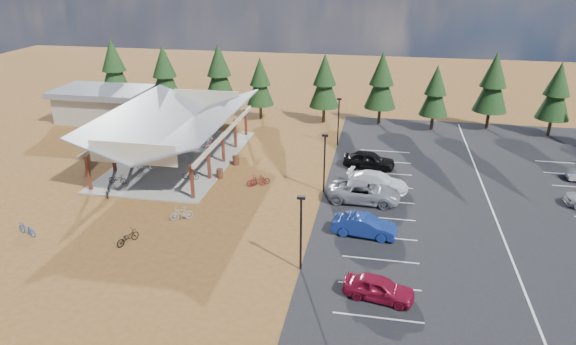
{
  "coord_description": "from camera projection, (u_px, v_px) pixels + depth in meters",
  "views": [
    {
      "loc": [
        9.4,
        -37.5,
        18.28
      ],
      "look_at": [
        1.98,
        1.65,
        1.68
      ],
      "focal_mm": 32.0,
      "sensor_mm": 36.0,
      "label": 1
    }
  ],
  "objects": [
    {
      "name": "bike_0",
      "position": [
        117.0,
        179.0,
        44.75
      ],
      "size": [
        1.74,
        0.66,
        0.91
      ],
      "primitive_type": "imported",
      "rotation": [
        0.0,
        0.0,
        1.53
      ],
      "color": "black",
      "rests_on": "concrete_pad"
    },
    {
      "name": "trash_bin_0",
      "position": [
        220.0,
        174.0,
        46.13
      ],
      "size": [
        0.6,
        0.6,
        0.9
      ],
      "primitive_type": "cylinder",
      "color": "#4E291C",
      "rests_on": "ground"
    },
    {
      "name": "bike_10",
      "position": [
        27.0,
        229.0,
        36.6
      ],
      "size": [
        1.94,
        1.23,
        0.96
      ],
      "primitive_type": "imported",
      "rotation": [
        0.0,
        0.0,
        4.36
      ],
      "color": "#194C9C",
      "rests_on": "ground"
    },
    {
      "name": "pine_2",
      "position": [
        219.0,
        72.0,
        62.91
      ],
      "size": [
        3.87,
        3.87,
        9.01
      ],
      "color": "#382314",
      "rests_on": "ground"
    },
    {
      "name": "bike_8",
      "position": [
        108.0,
        192.0,
        42.65
      ],
      "size": [
        1.09,
        1.65,
        0.82
      ],
      "primitive_type": "imported",
      "rotation": [
        0.0,
        0.0,
        0.39
      ],
      "color": "black",
      "rests_on": "ground"
    },
    {
      "name": "car_1",
      "position": [
        364.0,
        226.0,
        36.41
      ],
      "size": [
        4.73,
        2.13,
        1.51
      ],
      "primitive_type": "imported",
      "rotation": [
        0.0,
        0.0,
        1.45
      ],
      "color": "navy",
      "rests_on": "asphalt_lot"
    },
    {
      "name": "trash_bin_1",
      "position": [
        236.0,
        160.0,
        49.18
      ],
      "size": [
        0.6,
        0.6,
        0.9
      ],
      "primitive_type": "cylinder",
      "color": "#4E291C",
      "rests_on": "ground"
    },
    {
      "name": "bike_5",
      "position": [
        184.0,
        157.0,
        49.63
      ],
      "size": [
        1.75,
        0.93,
        1.01
      ],
      "primitive_type": "imported",
      "rotation": [
        0.0,
        0.0,
        1.29
      ],
      "color": "#92949A",
      "rests_on": "concrete_pad"
    },
    {
      "name": "bike_1",
      "position": [
        146.0,
        165.0,
        47.58
      ],
      "size": [
        1.71,
        0.85,
        0.99
      ],
      "primitive_type": "imported",
      "rotation": [
        0.0,
        0.0,
        1.81
      ],
      "color": "gray",
      "rests_on": "concrete_pad"
    },
    {
      "name": "car_3",
      "position": [
        378.0,
        181.0,
        43.71
      ],
      "size": [
        5.51,
        3.12,
        1.51
      ],
      "primitive_type": "imported",
      "rotation": [
        0.0,
        0.0,
        1.37
      ],
      "color": "white",
      "rests_on": "asphalt_lot"
    },
    {
      "name": "concrete_pad",
      "position": [
        179.0,
        159.0,
        50.71
      ],
      "size": [
        10.6,
        18.6,
        0.1
      ],
      "primitive_type": "cube",
      "color": "gray",
      "rests_on": "ground"
    },
    {
      "name": "lamp_post_1",
      "position": [
        325.0,
        159.0,
        42.47
      ],
      "size": [
        0.5,
        0.25,
        5.14
      ],
      "color": "black",
      "rests_on": "ground"
    },
    {
      "name": "pine_5",
      "position": [
        382.0,
        81.0,
        59.39
      ],
      "size": [
        3.7,
        3.7,
        8.62
      ],
      "color": "#382314",
      "rests_on": "ground"
    },
    {
      "name": "car_4",
      "position": [
        369.0,
        160.0,
        48.19
      ],
      "size": [
        4.91,
        2.3,
        1.63
      ],
      "primitive_type": "imported",
      "rotation": [
        0.0,
        0.0,
        1.49
      ],
      "color": "black",
      "rests_on": "asphalt_lot"
    },
    {
      "name": "bike_2",
      "position": [
        155.0,
        143.0,
        53.28
      ],
      "size": [
        1.94,
        1.04,
        0.97
      ],
      "primitive_type": "imported",
      "rotation": [
        0.0,
        0.0,
        1.34
      ],
      "color": "navy",
      "rests_on": "concrete_pad"
    },
    {
      "name": "bike_pavilion",
      "position": [
        176.0,
        122.0,
        49.26
      ],
      "size": [
        11.65,
        19.4,
        4.97
      ],
      "color": "#4E1F16",
      "rests_on": "concrete_pad"
    },
    {
      "name": "bike_13",
      "position": [
        181.0,
        214.0,
        38.72
      ],
      "size": [
        1.78,
        1.25,
        1.05
      ],
      "primitive_type": "imported",
      "rotation": [
        0.0,
        0.0,
        5.2
      ],
      "color": "#9CA1A5",
      "rests_on": "ground"
    },
    {
      "name": "pine_1",
      "position": [
        164.0,
        73.0,
        62.87
      ],
      "size": [
        3.79,
        3.79,
        8.82
      ],
      "color": "#382314",
      "rests_on": "ground"
    },
    {
      "name": "lamp_post_2",
      "position": [
        339.0,
        118.0,
        53.35
      ],
      "size": [
        0.5,
        0.25,
        5.14
      ],
      "color": "black",
      "rests_on": "ground"
    },
    {
      "name": "lamp_post_0",
      "position": [
        301.0,
        228.0,
        31.58
      ],
      "size": [
        0.5,
        0.25,
        5.14
      ],
      "color": "black",
      "rests_on": "ground"
    },
    {
      "name": "bike_4",
      "position": [
        190.0,
        175.0,
        45.69
      ],
      "size": [
        1.54,
        0.61,
        0.8
      ],
      "primitive_type": "imported",
      "rotation": [
        0.0,
        0.0,
        1.62
      ],
      "color": "black",
      "rests_on": "concrete_pad"
    },
    {
      "name": "pine_4",
      "position": [
        325.0,
        81.0,
        60.16
      ],
      "size": [
        3.55,
        3.55,
        8.28
      ],
      "color": "#382314",
      "rests_on": "ground"
    },
    {
      "name": "pine_7",
      "position": [
        493.0,
        83.0,
        57.68
      ],
      "size": [
        3.83,
        3.83,
        8.92
      ],
      "color": "#382314",
      "rests_on": "ground"
    },
    {
      "name": "pine_0",
      "position": [
        114.0,
        67.0,
        65.35
      ],
      "size": [
        3.92,
        3.92,
        9.14
      ],
      "color": "#382314",
      "rests_on": "ground"
    },
    {
      "name": "pine_8",
      "position": [
        557.0,
        91.0,
        55.49
      ],
      "size": [
        3.56,
        3.56,
        8.29
      ],
      "color": "#382314",
      "rests_on": "ground"
    },
    {
      "name": "bike_12",
      "position": [
        128.0,
        237.0,
        35.48
      ],
      "size": [
        1.34,
        2.0,
        1.0
      ],
      "primitive_type": "imported",
      "rotation": [
        0.0,
        0.0,
        2.74
      ],
      "color": "black",
      "rests_on": "ground"
    },
    {
      "name": "ground",
      "position": [
        261.0,
        197.0,
        42.66
      ],
      "size": [
        140.0,
        140.0,
        0.0
      ],
      "primitive_type": "plane",
      "color": "brown",
      "rests_on": "ground"
    },
    {
      "name": "bike_3",
      "position": [
        172.0,
        131.0,
        57.16
      ],
      "size": [
        1.65,
        0.6,
        0.97
      ],
      "primitive_type": "imported",
      "rotation": [
        0.0,
        0.0,
        1.66
      ],
      "color": "#9A180A",
      "rests_on": "concrete_pad"
    },
    {
      "name": "asphalt_lot",
      "position": [
        488.0,
        199.0,
        42.19
      ],
      "size": [
        27.0,
        44.0,
        0.04
      ],
      "primitive_type": "cube",
      "color": "black",
      "rests_on": "ground"
    },
    {
      "name": "pine_6",
      "position": [
        436.0,
        91.0,
        57.6
      ],
      "size": [
        3.24,
        3.24,
        7.56
      ],
      "color": "#382314",
      "rests_on": "ground"
    },
    {
      "name": "bike_16",
      "position": [
        260.0,
        180.0,
        44.76
      ],
      "size": [
        1.8,
        1.28,
        0.9
      ],
      "primitive_type": "imported",
      "rotation": [
        0.0,
        0.0,
        5.16
      ],
      "color": "black",
      "rests_on": "ground"
    },
    {
      "name": "bike_7",
      "position": [
        207.0,
        141.0,
        53.98
      ],
      "size": [
        1.82,
        0.7,
        1.06
      ],
      "primitive_type": "imported",
      "rotation": [
        0.0,
        0.0,
        1.68
      ],
      "color": "maroon",
      "rests_on": "concrete_pad"
    },
    {
      "name": "bike_15",
      "position": [
        257.0,
        181.0,
        44.43
      ],
      "size": [
        1.83,
        1.3,
        1.09
      ],
      "primitive_type": "imported",
      "rotation": [
        0.0,
        0.0,
        2.06
      ],
      "color": "maroon",
      "rests_on": "ground"
    },
    {
      "name": "car_2",
      "position": [
        364.0,
        192.0,
        41.51
      ],
      "size": [
        5.94,
        2.87,
        1.63
      ],
      "primitive_type": "imported",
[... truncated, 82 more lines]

